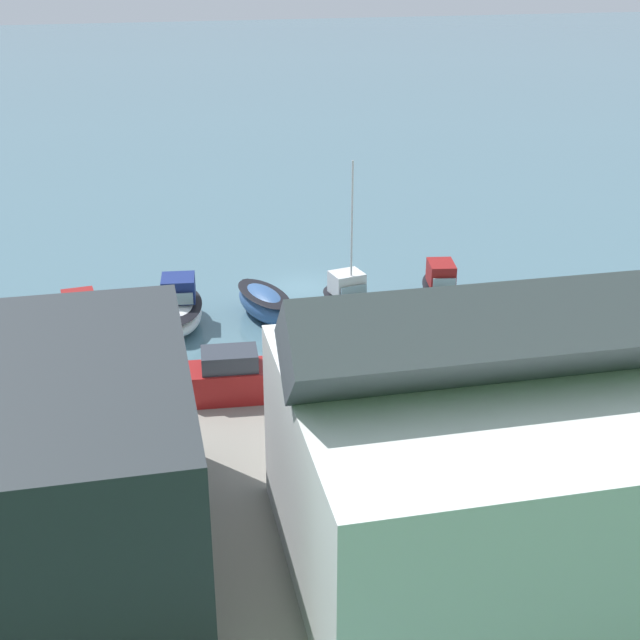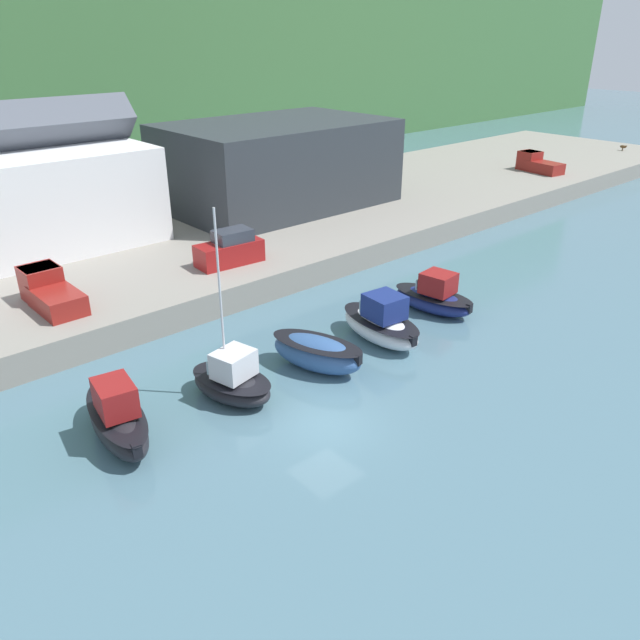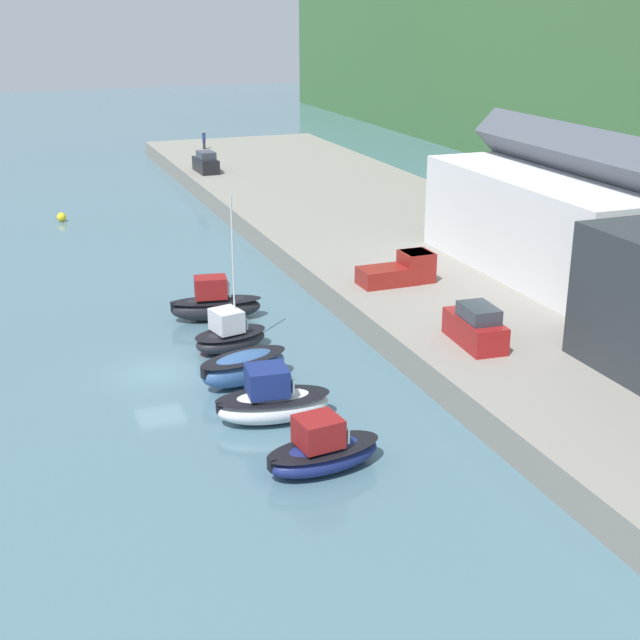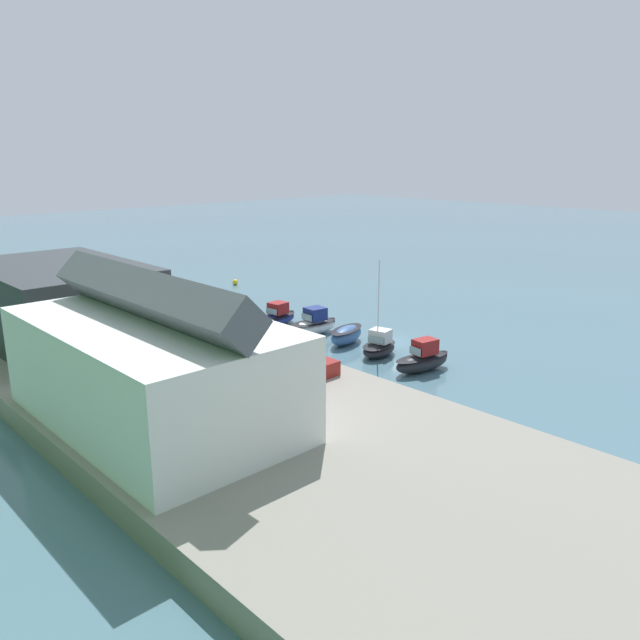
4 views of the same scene
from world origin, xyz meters
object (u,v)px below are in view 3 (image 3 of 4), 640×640
at_px(moored_boat_1, 230,336).
at_px(pickup_truck_0, 402,270).
at_px(moored_boat_4, 323,451).
at_px(parked_car_1, 476,327).
at_px(moored_boat_3, 272,401).
at_px(moored_boat_0, 215,304).
at_px(person_on_quay, 204,140).
at_px(moored_boat_2, 244,367).
at_px(mooring_buoy_0, 61,217).
at_px(parked_car_0, 206,163).

height_order(moored_boat_1, pickup_truck_0, moored_boat_1).
bearing_deg(moored_boat_4, parked_car_1, 114.61).
distance_m(moored_boat_3, parked_car_1, 11.74).
bearing_deg(moored_boat_3, moored_boat_1, -177.22).
height_order(moored_boat_0, moored_boat_4, moored_boat_0).
bearing_deg(moored_boat_4, pickup_truck_0, 138.72).
relative_size(moored_boat_1, parked_car_1, 2.03).
height_order(moored_boat_4, person_on_quay, person_on_quay).
bearing_deg(pickup_truck_0, moored_boat_0, -99.53).
height_order(moored_boat_3, pickup_truck_0, pickup_truck_0).
bearing_deg(pickup_truck_0, moored_boat_4, -34.95).
bearing_deg(moored_boat_2, person_on_quay, 151.03).
bearing_deg(mooring_buoy_0, pickup_truck_0, 29.63).
distance_m(parked_car_0, parked_car_1, 52.35).
xyz_separation_m(moored_boat_0, mooring_buoy_0, (-29.65, -6.29, -0.61)).
xyz_separation_m(moored_boat_1, parked_car_1, (7.53, 11.03, 1.66)).
relative_size(moored_boat_1, moored_boat_3, 1.57).
height_order(moored_boat_4, parked_car_0, parked_car_0).
relative_size(parked_car_0, person_on_quay, 1.99).
distance_m(moored_boat_3, person_on_quay, 70.04).
bearing_deg(pickup_truck_0, moored_boat_1, -75.04).
height_order(pickup_truck_0, person_on_quay, person_on_quay).
bearing_deg(moored_boat_2, moored_boat_0, 157.09).
relative_size(moored_boat_1, parked_car_0, 2.06).
height_order(parked_car_0, mooring_buoy_0, parked_car_0).
bearing_deg(moored_boat_2, moored_boat_1, 156.47).
relative_size(moored_boat_0, moored_boat_2, 1.09).
xyz_separation_m(moored_boat_2, mooring_buoy_0, (-39.45, -5.27, -0.48)).
bearing_deg(moored_boat_3, mooring_buoy_0, -167.25).
xyz_separation_m(moored_boat_2, person_on_quay, (-64.11, 13.62, 1.85)).
bearing_deg(moored_boat_3, moored_boat_4, 11.99).
xyz_separation_m(parked_car_1, pickup_truck_0, (-10.91, 1.07, -0.10)).
xyz_separation_m(moored_boat_0, person_on_quay, (-54.32, 12.61, 1.73)).
height_order(moored_boat_2, mooring_buoy_0, moored_boat_2).
bearing_deg(moored_boat_2, pickup_truck_0, 105.32).
distance_m(moored_boat_2, parked_car_1, 12.04).
bearing_deg(parked_car_1, moored_boat_2, 169.84).
height_order(moored_boat_0, moored_boat_3, moored_boat_0).
xyz_separation_m(pickup_truck_0, person_on_quay, (-56.13, 1.00, 0.28)).
xyz_separation_m(moored_boat_3, pickup_truck_0, (-12.55, 12.59, 1.46)).
distance_m(moored_boat_1, parked_car_1, 13.45).
distance_m(moored_boat_0, person_on_quay, 55.79).
height_order(moored_boat_1, moored_boat_2, moored_boat_1).
bearing_deg(parked_car_1, moored_boat_1, 149.73).
xyz_separation_m(parked_car_0, mooring_buoy_0, (9.96, -15.51, -2.15)).
bearing_deg(moored_boat_3, person_on_quay, 174.68).
relative_size(moored_boat_4, mooring_buoy_0, 6.67).
height_order(moored_boat_4, mooring_buoy_0, moored_boat_4).
relative_size(moored_boat_3, parked_car_1, 1.29).
xyz_separation_m(moored_boat_0, parked_car_1, (12.72, 10.54, 1.54)).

